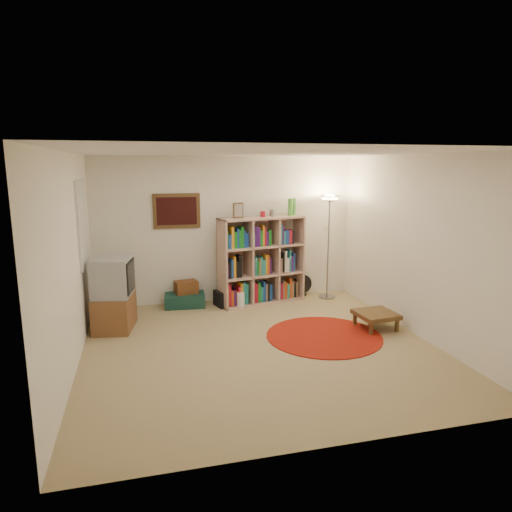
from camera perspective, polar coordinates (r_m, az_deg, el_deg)
The scene contains 12 objects.
room at distance 5.78m, azimuth -0.13°, elevation 0.45°, with size 4.54×4.54×2.54m.
bookshelf at distance 7.84m, azimuth 0.53°, elevation -0.71°, with size 1.55×0.72×1.79m.
floor_lamp at distance 8.07m, azimuth 9.15°, elevation 5.31°, with size 0.44×0.44×1.84m.
floor_fan at distance 8.39m, azimuth 5.78°, elevation -3.63°, with size 0.35×0.19×0.40m.
tv_stand at distance 6.91m, azimuth -17.34°, elevation -4.66°, with size 0.62×0.80×1.06m.
dvd_box at distance 6.95m, azimuth -17.31°, elevation -8.58°, with size 0.34×0.31×0.10m.
suitcase at distance 7.85m, azimuth -8.89°, elevation -5.46°, with size 0.70×0.48×0.21m.
wicker_basket at distance 7.83m, azimuth -8.71°, elevation -3.87°, with size 0.41×0.33×0.21m.
duffel_bag at distance 7.81m, azimuth -3.63°, elevation -5.23°, with size 0.45×0.41×0.27m.
paper_towel at distance 7.66m, azimuth -1.91°, elevation -5.57°, with size 0.15×0.15×0.26m.
red_rug at distance 6.53m, azimuth 8.48°, elevation -9.85°, with size 1.61×1.61×0.01m.
side_table at distance 6.91m, azimuth 14.75°, elevation -7.13°, with size 0.58×0.58×0.25m.
Camera 1 is at (-1.45, -5.46, 2.34)m, focal length 32.00 mm.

